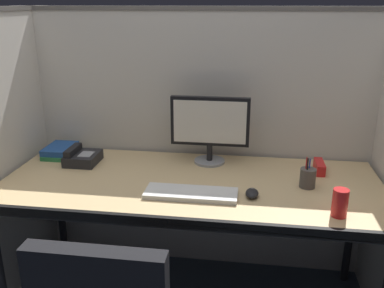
% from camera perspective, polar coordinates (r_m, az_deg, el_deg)
% --- Properties ---
extents(cubicle_partition_rear, '(2.21, 0.06, 1.57)m').
position_cam_1_polar(cubicle_partition_rear, '(2.52, 1.28, 0.05)').
color(cubicle_partition_rear, beige).
rests_on(cubicle_partition_rear, ground).
extents(desk, '(1.90, 0.80, 0.74)m').
position_cam_1_polar(desk, '(2.13, -0.24, -6.38)').
color(desk, tan).
rests_on(desk, ground).
extents(monitor_center, '(0.43, 0.17, 0.37)m').
position_cam_1_polar(monitor_center, '(2.29, 2.44, 2.52)').
color(monitor_center, gray).
rests_on(monitor_center, desk).
extents(keyboard_main, '(0.43, 0.15, 0.02)m').
position_cam_1_polar(keyboard_main, '(1.97, -0.13, -6.71)').
color(keyboard_main, silver).
rests_on(keyboard_main, desk).
extents(computer_mouse, '(0.06, 0.10, 0.04)m').
position_cam_1_polar(computer_mouse, '(1.97, 8.14, -6.63)').
color(computer_mouse, black).
rests_on(computer_mouse, desk).
extents(red_stapler, '(0.04, 0.15, 0.06)m').
position_cam_1_polar(red_stapler, '(2.32, 16.88, -2.98)').
color(red_stapler, red).
rests_on(red_stapler, desk).
extents(pen_cup, '(0.08, 0.08, 0.15)m').
position_cam_1_polar(pen_cup, '(2.11, 15.41, -4.44)').
color(pen_cup, '#4C4742').
rests_on(pen_cup, desk).
extents(soda_can, '(0.07, 0.07, 0.12)m').
position_cam_1_polar(soda_can, '(1.87, 19.42, -7.54)').
color(soda_can, red).
rests_on(soda_can, desk).
extents(book_stack, '(0.15, 0.22, 0.06)m').
position_cam_1_polar(book_stack, '(2.58, -17.43, -0.88)').
color(book_stack, '#26723F').
rests_on(book_stack, desk).
extents(desk_phone, '(0.17, 0.19, 0.09)m').
position_cam_1_polar(desk_phone, '(2.42, -14.70, -1.76)').
color(desk_phone, black).
rests_on(desk_phone, desk).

